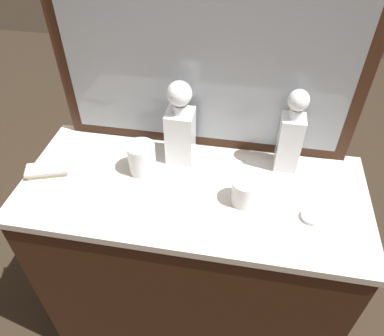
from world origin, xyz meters
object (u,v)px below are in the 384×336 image
crystal_tumbler_right (142,159)px  crystal_tumbler_center (245,193)px  crystal_decanter_front (290,138)px  crystal_decanter_rear (180,130)px  silver_brush_front (48,170)px  porcelain_dish (312,217)px

crystal_tumbler_right → crystal_tumbler_center: (0.33, -0.08, -0.01)m
crystal_decanter_front → crystal_decanter_rear: bearing=-177.1°
crystal_tumbler_right → silver_brush_front: (-0.30, -0.07, -0.03)m
porcelain_dish → crystal_tumbler_center: bearing=170.7°
crystal_tumbler_center → silver_brush_front: 0.63m
crystal_tumbler_right → silver_brush_front: 0.31m
silver_brush_front → porcelain_dish: bearing=-3.0°
crystal_decanter_front → crystal_tumbler_right: size_ratio=2.78×
crystal_decanter_front → silver_brush_front: crystal_decanter_front is taller
crystal_decanter_front → crystal_tumbler_center: (-0.12, -0.18, -0.08)m
crystal_decanter_rear → crystal_tumbler_center: crystal_decanter_rear is taller
crystal_tumbler_right → porcelain_dish: bearing=-12.0°
crystal_tumbler_center → crystal_decanter_front: bearing=56.8°
crystal_tumbler_right → silver_brush_front: size_ratio=0.69×
crystal_decanter_rear → silver_brush_front: 0.45m
silver_brush_front → crystal_decanter_rear: bearing=20.7°
crystal_decanter_rear → porcelain_dish: bearing=-25.2°
crystal_tumbler_right → porcelain_dish: (0.53, -0.11, -0.04)m
crystal_tumbler_right → crystal_tumbler_center: bearing=-13.5°
porcelain_dish → crystal_decanter_front: bearing=109.4°
crystal_decanter_rear → porcelain_dish: size_ratio=4.67×
silver_brush_front → crystal_tumbler_center: bearing=-1.1°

